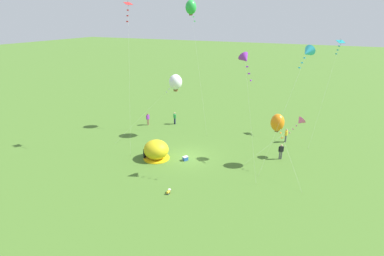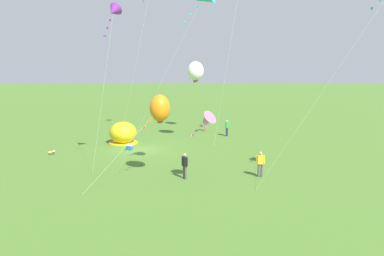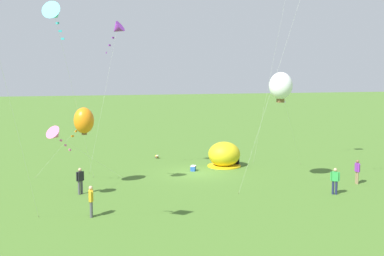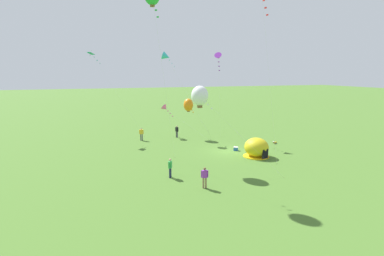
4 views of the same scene
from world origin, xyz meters
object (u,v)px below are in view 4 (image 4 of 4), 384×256
Objects in this scene: person_center_field at (170,167)px; kite_orange at (188,105)px; kite_red at (263,2)px; kite_purple at (218,57)px; kite_pink at (165,108)px; person_with_toddler at (141,133)px; kite_white at (200,96)px; kite_teal at (93,57)px; person_near_tent at (177,131)px; person_far_back at (205,177)px; kite_cyan at (166,57)px; cooler_box at (236,149)px; popup_tent at (256,148)px; toddler_crawling at (275,142)px.

kite_orange is (15.11, -6.70, 3.65)m from person_center_field.
kite_purple is at bearing -7.85° from kite_red.
kite_pink is 0.35× the size of kite_red.
kite_red is (-17.88, -4.22, 10.86)m from kite_pink.
kite_white is at bearing -165.54° from person_with_toddler.
kite_teal is 16.98m from kite_purple.
person_far_back is at bearing 170.40° from person_near_tent.
kite_white is (-13.25, -3.42, 5.94)m from person_with_toddler.
person_center_field is 0.14× the size of kite_cyan.
person_near_tent is (9.17, 4.56, 0.74)m from cooler_box.
kite_orange is at bearing 18.34° from popup_tent.
kite_teal reaches higher than person_far_back.
person_center_field is 16.39m from person_near_tent.
person_near_tent is 4.00m from kite_orange.
person_far_back is 0.15× the size of kite_purple.
kite_orange is at bearing -13.80° from kite_white.
kite_white is at bearing 114.66° from toddler_crawling.
person_with_toddler is 1.00× the size of person_near_tent.
kite_orange is at bearing -23.91° from person_center_field.
kite_teal reaches higher than kite_white.
person_with_toddler is 14.38m from kite_purple.
kite_orange reaches higher than person_near_tent.
kite_purple is (15.53, -7.93, 10.08)m from person_far_back.
person_far_back is 20.14m from kite_purple.
kite_orange is (18.35, -4.75, 3.65)m from person_far_back.
toddler_crawling is 26.84m from kite_teal.
kite_white is at bearing -58.94° from person_center_field.
kite_pink is at bearing 52.01° from kite_purple.
kite_cyan is 9.91m from kite_teal.
person_near_tent is at bearing -138.18° from kite_pink.
kite_teal reaches higher than person_near_tent.
kite_purple is at bearing -131.60° from kite_orange.
cooler_box is 22.89m from kite_teal.
toddler_crawling is at bearing -125.25° from person_near_tent.
person_near_tent is at bearing 55.40° from kite_purple.
person_near_tent is 0.11× the size of kite_red.
person_center_field is 17.71m from kite_pink.
kite_pink is 1.02× the size of kite_orange.
kite_purple is (-4.54, -5.80, -0.17)m from kite_cyan.
kite_teal is (2.64, 9.27, 7.10)m from kite_pink.
kite_red is 1.37× the size of kite_purple.
person_center_field reaches higher than cooler_box.
kite_purple is (8.94, 0.72, 10.05)m from popup_tent.
kite_red is at bearing -96.24° from person_center_field.
kite_purple is at bearing -124.60° from person_near_tent.
popup_tent is at bearing -80.09° from kite_white.
kite_white is 13.58m from kite_orange.
person_with_toddler is 18.69m from person_far_back.
toddler_crawling is at bearing -65.34° from kite_white.
kite_pink is at bearing -105.87° from kite_teal.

